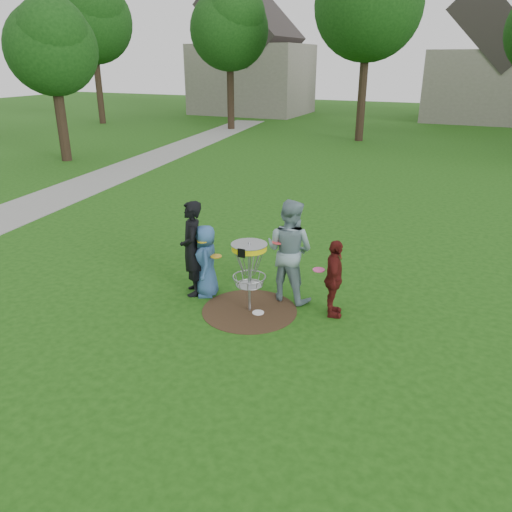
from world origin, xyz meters
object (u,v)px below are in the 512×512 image
at_px(player_grey, 289,251).
at_px(disc_golf_basket, 249,261).
at_px(player_blue, 206,261).
at_px(player_black, 192,249).
at_px(player_maroon, 334,279).

xyz_separation_m(player_grey, disc_golf_basket, (-0.48, -0.80, 0.01)).
bearing_deg(player_blue, player_black, -111.81).
bearing_deg(player_blue, player_grey, 77.11).
distance_m(player_blue, player_maroon, 2.55).
xyz_separation_m(player_blue, disc_golf_basket, (1.07, -0.29, 0.29)).
distance_m(player_blue, disc_golf_basket, 1.15).
distance_m(player_grey, player_maroon, 1.08).
bearing_deg(disc_golf_basket, player_black, 169.91).
distance_m(player_blue, player_grey, 1.66).
relative_size(player_black, disc_golf_basket, 1.39).
relative_size(player_maroon, disc_golf_basket, 1.06).
bearing_deg(player_maroon, player_blue, 78.08).
xyz_separation_m(player_black, player_grey, (1.83, 0.56, 0.05)).
relative_size(player_black, player_grey, 0.95).
distance_m(player_maroon, disc_golf_basket, 1.57).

